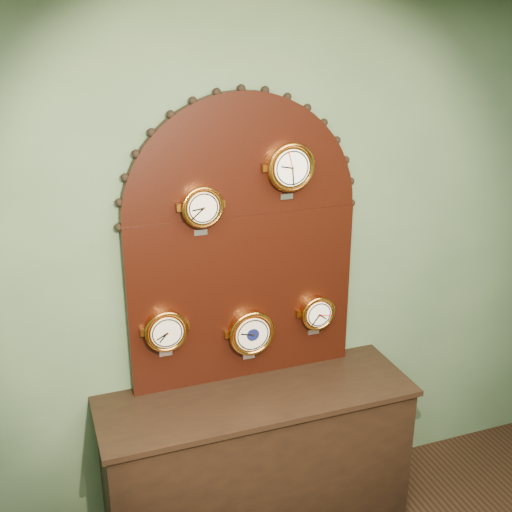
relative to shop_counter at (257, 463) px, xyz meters
name	(u,v)px	position (x,y,z in m)	size (l,w,h in m)	color
wall_back	(240,273)	(0.00, 0.27, 1.00)	(4.00, 4.00, 0.00)	#445D3F
shop_counter	(257,463)	(0.00, 0.00, 0.00)	(1.60, 0.50, 0.80)	black
display_board	(242,234)	(0.00, 0.22, 1.23)	(1.26, 0.06, 1.53)	black
roman_clock	(202,206)	(-0.22, 0.15, 1.41)	(0.20, 0.08, 0.26)	orange
arabic_clock	(290,167)	(0.22, 0.15, 1.57)	(0.24, 0.08, 0.29)	orange
hygrometer	(166,330)	(-0.43, 0.15, 0.80)	(0.22, 0.08, 0.27)	orange
barometer	(251,332)	(0.02, 0.15, 0.71)	(0.25, 0.08, 0.30)	orange
tide_clock	(317,312)	(0.40, 0.15, 0.76)	(0.19, 0.08, 0.24)	orange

